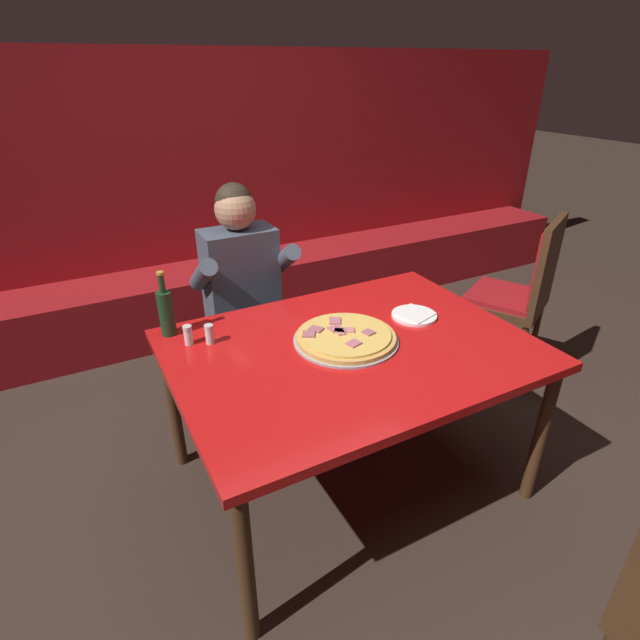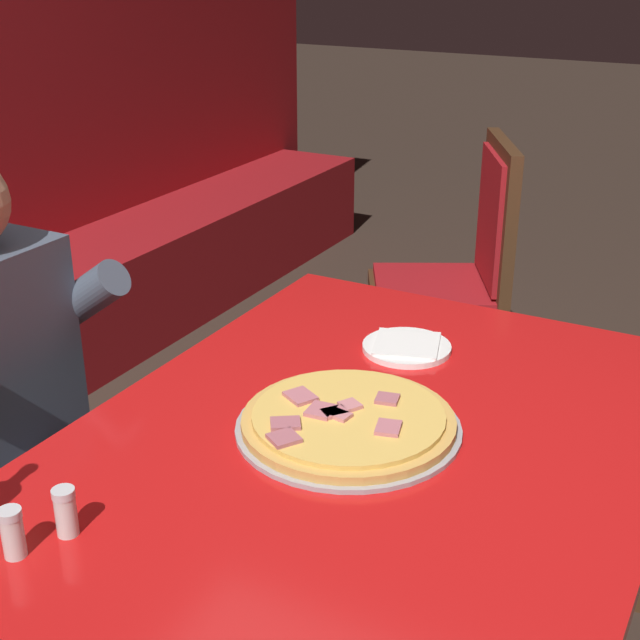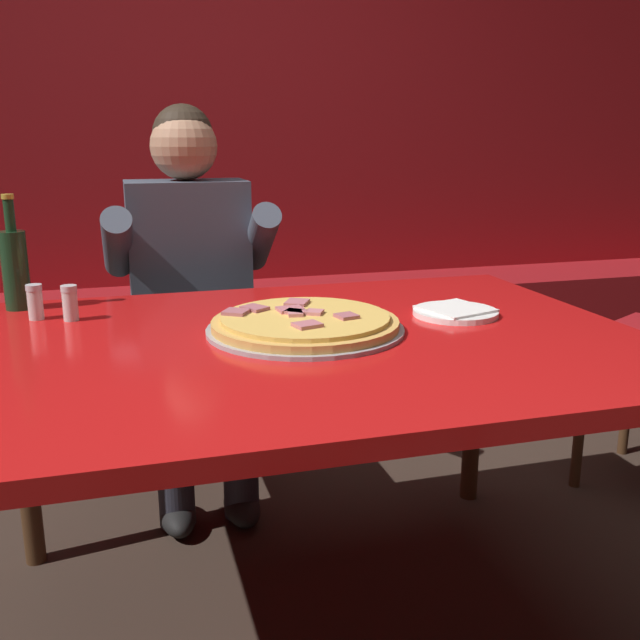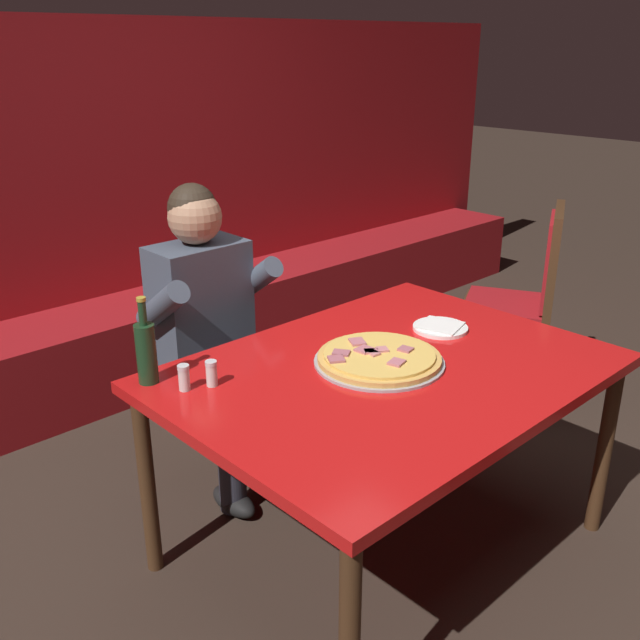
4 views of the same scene
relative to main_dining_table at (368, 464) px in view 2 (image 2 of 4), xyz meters
name	(u,v)px [view 2 (image 2 of 4)]	position (x,y,z in m)	size (l,w,h in m)	color
main_dining_table	(368,464)	(0.00, 0.00, 0.00)	(1.48, 1.10, 0.75)	#422816
pizza	(349,421)	(0.00, 0.05, 0.08)	(0.45, 0.45, 0.05)	#9E9EA3
plate_white_paper	(407,347)	(0.40, 0.09, 0.07)	(0.21, 0.21, 0.02)	white
shaker_oregano	(13,535)	(-0.60, 0.33, 0.10)	(0.04, 0.04, 0.09)	silver
shaker_black_pepper	(66,514)	(-0.52, 0.30, 0.10)	(0.04, 0.04, 0.09)	silver
diner_seated_blue_shirt	(17,401)	(-0.18, 0.77, 0.02)	(0.53, 0.53, 1.27)	black
dining_chair_far_left	(460,268)	(1.37, 0.30, -0.08)	(0.59, 0.59, 1.04)	#422816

